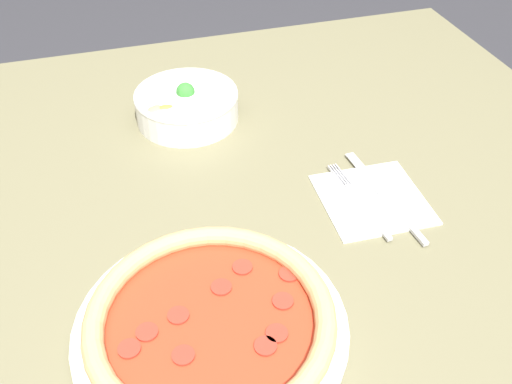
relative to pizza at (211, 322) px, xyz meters
name	(u,v)px	position (x,y,z in m)	size (l,w,h in m)	color
dining_table	(208,229)	(0.05, 0.27, -0.11)	(1.36, 1.00, 0.77)	#706B4C
pizza	(211,322)	(0.00, 0.00, 0.00)	(0.32, 0.32, 0.04)	white
bowl	(187,103)	(0.06, 0.45, 0.01)	(0.18, 0.18, 0.07)	white
napkin	(372,199)	(0.28, 0.16, -0.02)	(0.16, 0.16, 0.00)	white
fork	(359,201)	(0.26, 0.16, -0.01)	(0.02, 0.18, 0.00)	silver
knife	(387,199)	(0.30, 0.15, -0.01)	(0.03, 0.22, 0.01)	silver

